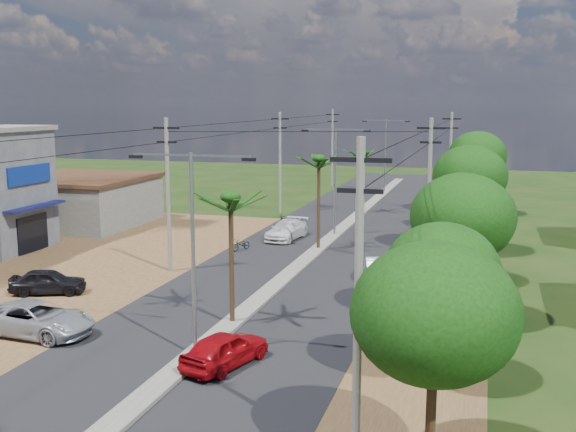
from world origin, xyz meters
name	(u,v)px	position (x,y,z in m)	size (l,w,h in m)	color
ground	(196,357)	(0.00, 0.00, 0.00)	(160.00, 160.00, 0.00)	black
road	(298,267)	(0.00, 15.00, 0.02)	(12.00, 110.00, 0.04)	black
median	(311,255)	(0.00, 18.00, 0.09)	(1.00, 90.00, 0.18)	#605E56
dirt_lot_west	(11,278)	(-15.00, 8.00, 0.02)	(18.00, 46.00, 0.04)	#4F331B
dirt_shoulder_east	(442,278)	(8.50, 15.00, 0.01)	(5.00, 90.00, 0.03)	#4F331B
low_shed	(79,200)	(-21.00, 24.00, 1.97)	(10.40, 10.40, 3.95)	#605E56
tree_east_a	(435,314)	(9.50, -6.00, 4.49)	(4.40, 4.40, 6.37)	black
tree_east_b	(442,272)	(9.30, 0.00, 4.11)	(4.00, 4.00, 5.83)	black
tree_east_c	(463,218)	(9.70, 7.00, 4.86)	(4.60, 4.60, 6.83)	black
tree_east_d	(461,206)	(9.40, 14.00, 4.34)	(4.20, 4.20, 6.13)	black
tree_east_e	(470,176)	(9.60, 22.00, 5.09)	(4.80, 4.80, 7.14)	black
tree_east_f	(467,181)	(9.20, 30.00, 3.89)	(3.80, 3.80, 5.52)	black
tree_east_g	(477,156)	(9.80, 38.00, 5.24)	(5.00, 5.00, 7.38)	black
tree_east_h	(475,155)	(9.50, 46.00, 4.64)	(4.40, 4.40, 6.52)	black
palm_median_near	(231,203)	(0.00, 4.00, 5.54)	(2.00, 2.00, 6.15)	black
palm_median_mid	(319,163)	(0.00, 20.00, 5.90)	(2.00, 2.00, 6.55)	black
palm_median_far	(362,155)	(0.00, 36.00, 5.26)	(2.00, 2.00, 5.85)	black
streetlight_near	(193,237)	(0.00, 0.00, 4.79)	(5.10, 0.18, 8.00)	gray
streetlight_mid	(335,172)	(0.00, 25.00, 4.79)	(5.10, 0.18, 8.00)	gray
streetlight_far	(385,149)	(0.00, 50.00, 4.79)	(5.10, 0.18, 8.00)	gray
utility_pole_w_b	(168,191)	(-7.00, 12.00, 4.76)	(1.60, 0.24, 9.00)	#605E56
utility_pole_w_c	(280,160)	(-7.00, 34.00, 4.76)	(1.60, 0.24, 9.00)	#605E56
utility_pole_w_d	(332,146)	(-7.00, 55.00, 4.76)	(1.60, 0.24, 9.00)	#605E56
utility_pole_e_a	(358,297)	(7.50, -6.00, 4.76)	(1.60, 0.24, 9.00)	#605E56
utility_pole_e_b	(429,192)	(7.50, 16.00, 4.76)	(1.60, 0.24, 9.00)	#605E56
utility_pole_e_c	(450,160)	(7.50, 38.00, 4.76)	(1.60, 0.24, 9.00)	#605E56
car_red_near	(225,350)	(1.50, -0.62, 0.67)	(1.58, 3.93, 1.34)	maroon
car_silver_mid	(377,268)	(5.00, 13.63, 0.67)	(1.41, 4.04, 1.33)	#96999E
car_white_far	(286,230)	(-3.07, 22.80, 0.68)	(1.90, 4.67, 1.36)	silver
car_parked_silver	(36,320)	(-7.50, 0.31, 0.71)	(2.36, 5.12, 1.42)	#96999E
car_parked_dark	(48,282)	(-10.93, 5.85, 0.65)	(1.53, 3.81, 1.30)	black
moto_rider_west_a	(241,245)	(-4.90, 18.35, 0.41)	(0.55, 1.57, 0.83)	black
moto_rider_west_b	(282,222)	(-4.81, 27.29, 0.48)	(0.45, 1.61, 0.97)	black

